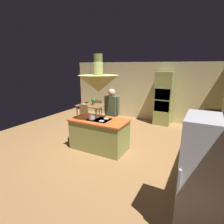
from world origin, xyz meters
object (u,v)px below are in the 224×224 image
Objects in this scene: kitchen_island at (99,134)px; dining_table at (91,107)px; chair_by_back_wall at (99,108)px; canister_flour at (211,131)px; canister_sugar at (211,128)px; chair_facing_island at (83,114)px; cup_on_table at (84,104)px; person_at_island at (112,111)px; canister_tea at (212,125)px; oven_tower at (164,99)px; refrigerator at (208,180)px; microwave_on_counter at (212,115)px; cooking_pot_on_cooktop at (92,117)px; potted_plant_on_table at (94,101)px.

dining_table is (-1.70, 2.10, 0.20)m from kitchen_island.
chair_by_back_wall is 5.22m from canister_flour.
canister_flour is at bearing -90.00° from canister_sugar.
kitchen_island is 2.92m from canister_sugar.
kitchen_island reaches higher than chair_facing_island.
cup_on_table is 5.02m from canister_sugar.
person_at_island is 1.94m from chair_facing_island.
canister_sugar is 0.18m from canister_tea.
canister_flour is at bearing -60.05° from oven_tower.
kitchen_island is at bearing -51.01° from dining_table.
person_at_island reaches higher than canister_tea.
canister_tea reaches higher than canister_sugar.
canister_tea is (0.04, 2.28, 0.12)m from refrigerator.
person_at_island is 8.50× the size of canister_tea.
microwave_on_counter is (4.54, -0.61, 0.39)m from dining_table.
refrigerator reaches higher than chair_by_back_wall.
chair_by_back_wall is at bearing 73.94° from cup_on_table.
canister_flour reaches higher than dining_table.
refrigerator is (1.70, -4.94, -0.20)m from oven_tower.
refrigerator reaches higher than canister_flour.
kitchen_island is at bearing -152.29° from microwave_on_counter.
canister_tea is (1.74, -2.66, -0.08)m from oven_tower.
cup_on_table is 0.50× the size of cooking_pot_on_cooktop.
refrigerator is 1.93m from canister_flour.
chair_by_back_wall is (-1.73, 2.04, -0.48)m from person_at_island.
oven_tower is 12.09× the size of cooking_pot_on_cooktop.
dining_table is 0.67m from chair_by_back_wall.
potted_plant_on_table is 1.49× the size of canister_tea.
kitchen_island is 8.25× the size of canister_tea.
microwave_on_counter is (0.04, 3.19, 0.15)m from refrigerator.
microwave_on_counter is at bearing 164.53° from chair_by_back_wall.
cooking_pot_on_cooktop reaches higher than kitchen_island.
person_at_island is (0.03, 0.71, 0.53)m from kitchen_island.
potted_plant_on_table reaches higher than kitchen_island.
potted_plant_on_table is 1.67× the size of cooking_pot_on_cooktop.
oven_tower reaches higher than canister_sugar.
dining_table is at bearing -157.79° from oven_tower.
person_at_island is 2.31m from cup_on_table.
canister_tea is at bearing 154.51° from chair_by_back_wall.
chair_facing_island is 4.73m from canister_flour.
canister_flour is (4.79, -1.66, 0.17)m from cup_on_table.
canister_sugar is at bearing -90.00° from canister_tea.
canister_flour is at bearing -90.00° from canister_tea.
refrigerator reaches higher than person_at_island.
microwave_on_counter reaches higher than dining_table.
cup_on_table is (-0.25, -0.21, 0.15)m from dining_table.
microwave_on_counter is (4.45, -0.65, 0.12)m from potted_plant_on_table.
canister_sugar reaches higher than cooking_pot_on_cooktop.
canister_tea reaches higher than canister_flour.
canister_flour is (2.84, 0.22, 0.52)m from kitchen_island.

